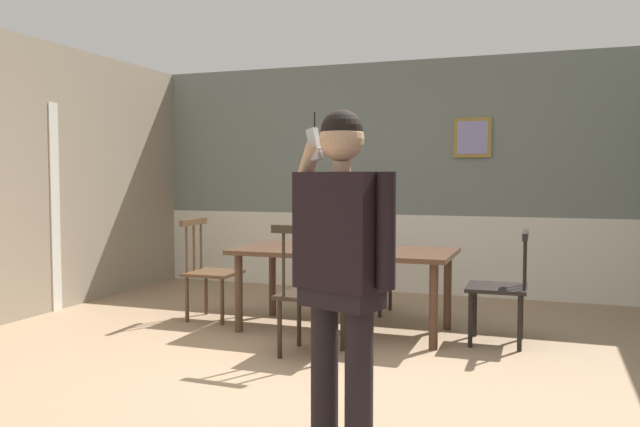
{
  "coord_description": "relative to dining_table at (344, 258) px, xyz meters",
  "views": [
    {
      "loc": [
        1.56,
        -4.05,
        1.36
      ],
      "look_at": [
        0.25,
        -0.36,
        1.13
      ],
      "focal_mm": 35.97,
      "sensor_mm": 36.0,
      "label": 1
    }
  ],
  "objects": [
    {
      "name": "room_back_partition",
      "position": [
        0.12,
        2.09,
        0.66
      ],
      "size": [
        6.38,
        0.17,
        2.7
      ],
      "color": "slate",
      "rests_on": "ground_plane"
    },
    {
      "name": "chair_by_doorway",
      "position": [
        0.01,
        0.85,
        -0.16
      ],
      "size": [
        0.46,
        0.46,
        1.01
      ],
      "rotation": [
        0.0,
        0.0,
        3.09
      ],
      "color": "#2D2319",
      "rests_on": "ground_plane"
    },
    {
      "name": "chair_at_table_head",
      "position": [
        -1.34,
        0.01,
        -0.18
      ],
      "size": [
        0.47,
        0.47,
        0.96
      ],
      "rotation": [
        0.0,
        0.0,
        4.73
      ],
      "color": "#513823",
      "rests_on": "ground_plane"
    },
    {
      "name": "dining_table",
      "position": [
        0.0,
        0.0,
        0.0
      ],
      "size": [
        1.91,
        0.93,
        0.73
      ],
      "rotation": [
        0.0,
        0.0,
        -0.0
      ],
      "color": "#4C3323",
      "rests_on": "ground_plane"
    },
    {
      "name": "chair_opposite_corner",
      "position": [
        1.34,
        -0.01,
        -0.18
      ],
      "size": [
        0.48,
        0.48,
        0.92
      ],
      "rotation": [
        0.0,
        0.0,
        1.58
      ],
      "color": "black",
      "rests_on": "ground_plane"
    },
    {
      "name": "person_figure",
      "position": [
        0.74,
        -2.38,
        0.33
      ],
      "size": [
        0.57,
        0.38,
        1.68
      ],
      "rotation": [
        0.0,
        0.0,
        2.77
      ],
      "color": "black",
      "rests_on": "ground_plane"
    },
    {
      "name": "chair_near_window",
      "position": [
        -0.0,
        -0.85,
        -0.16
      ],
      "size": [
        0.48,
        0.48,
        1.01
      ],
      "rotation": [
        0.0,
        0.0,
        -0.03
      ],
      "color": "#2D2319",
      "rests_on": "ground_plane"
    },
    {
      "name": "ground_plane",
      "position": [
        0.12,
        -1.3,
        -0.65
      ],
      "size": [
        7.44,
        7.44,
        0.0
      ],
      "primitive_type": "plane",
      "color": "#9E7F60"
    }
  ]
}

